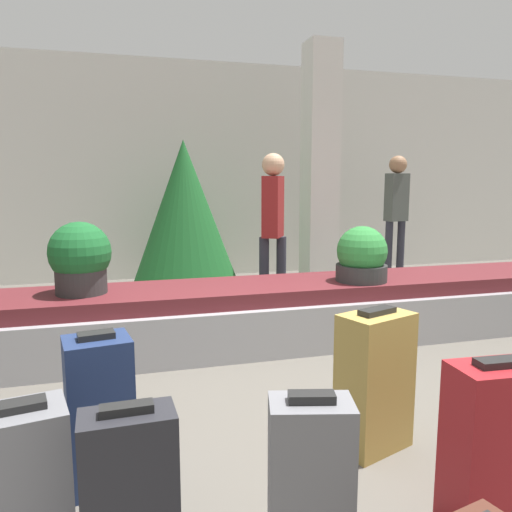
{
  "coord_description": "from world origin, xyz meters",
  "views": [
    {
      "loc": [
        -1.17,
        -2.41,
        1.45
      ],
      "look_at": [
        0.0,
        1.78,
        0.8
      ],
      "focal_mm": 35.0,
      "sensor_mm": 36.0,
      "label": 1
    }
  ],
  "objects_px": {
    "suitcase_2": "(495,446)",
    "potted_plant_0": "(362,257)",
    "potted_plant_2": "(80,258)",
    "pillar": "(320,169)",
    "suitcase_0": "(310,505)",
    "suitcase_4": "(29,487)",
    "suitcase_3": "(375,381)",
    "decorated_tree": "(185,211)",
    "traveler_0": "(273,218)",
    "suitcase_5": "(100,412)",
    "suitcase_8": "(131,509)",
    "traveler_1": "(396,205)"
  },
  "relations": [
    {
      "from": "pillar",
      "to": "suitcase_4",
      "type": "distance_m",
      "value": 5.33
    },
    {
      "from": "pillar",
      "to": "traveler_1",
      "type": "relative_size",
      "value": 1.77
    },
    {
      "from": "suitcase_5",
      "to": "potted_plant_2",
      "type": "relative_size",
      "value": 1.3
    },
    {
      "from": "pillar",
      "to": "suitcase_4",
      "type": "height_order",
      "value": "pillar"
    },
    {
      "from": "suitcase_8",
      "to": "potted_plant_0",
      "type": "distance_m",
      "value": 3.28
    },
    {
      "from": "potted_plant_0",
      "to": "traveler_1",
      "type": "distance_m",
      "value": 3.04
    },
    {
      "from": "suitcase_4",
      "to": "suitcase_5",
      "type": "relative_size",
      "value": 0.87
    },
    {
      "from": "decorated_tree",
      "to": "suitcase_4",
      "type": "bearing_deg",
      "value": -104.91
    },
    {
      "from": "suitcase_5",
      "to": "traveler_1",
      "type": "height_order",
      "value": "traveler_1"
    },
    {
      "from": "decorated_tree",
      "to": "traveler_0",
      "type": "bearing_deg",
      "value": -54.13
    },
    {
      "from": "suitcase_3",
      "to": "potted_plant_2",
      "type": "distance_m",
      "value": 2.54
    },
    {
      "from": "potted_plant_0",
      "to": "decorated_tree",
      "type": "distance_m",
      "value": 2.65
    },
    {
      "from": "potted_plant_0",
      "to": "traveler_1",
      "type": "relative_size",
      "value": 0.28
    },
    {
      "from": "suitcase_5",
      "to": "suitcase_8",
      "type": "height_order",
      "value": "suitcase_5"
    },
    {
      "from": "suitcase_8",
      "to": "traveler_1",
      "type": "relative_size",
      "value": 0.4
    },
    {
      "from": "suitcase_4",
      "to": "potted_plant_2",
      "type": "relative_size",
      "value": 1.12
    },
    {
      "from": "suitcase_2",
      "to": "suitcase_5",
      "type": "distance_m",
      "value": 1.76
    },
    {
      "from": "potted_plant_2",
      "to": "pillar",
      "type": "bearing_deg",
      "value": 33.84
    },
    {
      "from": "suitcase_0",
      "to": "decorated_tree",
      "type": "xyz_separation_m",
      "value": [
        0.24,
        4.92,
        0.7
      ]
    },
    {
      "from": "suitcase_4",
      "to": "decorated_tree",
      "type": "distance_m",
      "value": 4.68
    },
    {
      "from": "suitcase_2",
      "to": "traveler_0",
      "type": "height_order",
      "value": "traveler_0"
    },
    {
      "from": "suitcase_0",
      "to": "suitcase_3",
      "type": "bearing_deg",
      "value": 64.68
    },
    {
      "from": "potted_plant_0",
      "to": "traveler_1",
      "type": "height_order",
      "value": "traveler_1"
    },
    {
      "from": "suitcase_3",
      "to": "potted_plant_0",
      "type": "xyz_separation_m",
      "value": [
        0.82,
        1.76,
        0.39
      ]
    },
    {
      "from": "suitcase_2",
      "to": "potted_plant_2",
      "type": "distance_m",
      "value": 3.2
    },
    {
      "from": "suitcase_2",
      "to": "suitcase_8",
      "type": "bearing_deg",
      "value": -176.41
    },
    {
      "from": "potted_plant_2",
      "to": "potted_plant_0",
      "type": "bearing_deg",
      "value": -3.61
    },
    {
      "from": "potted_plant_2",
      "to": "traveler_0",
      "type": "xyz_separation_m",
      "value": [
        1.95,
        1.01,
        0.22
      ]
    },
    {
      "from": "pillar",
      "to": "decorated_tree",
      "type": "distance_m",
      "value": 1.84
    },
    {
      "from": "suitcase_8",
      "to": "traveler_1",
      "type": "xyz_separation_m",
      "value": [
        3.93,
        4.88,
        0.75
      ]
    },
    {
      "from": "suitcase_3",
      "to": "potted_plant_0",
      "type": "bearing_deg",
      "value": 45.0
    },
    {
      "from": "pillar",
      "to": "suitcase_0",
      "type": "distance_m",
      "value": 5.26
    },
    {
      "from": "pillar",
      "to": "decorated_tree",
      "type": "bearing_deg",
      "value": 173.34
    },
    {
      "from": "potted_plant_0",
      "to": "potted_plant_2",
      "type": "height_order",
      "value": "potted_plant_2"
    },
    {
      "from": "suitcase_3",
      "to": "suitcase_2",
      "type": "bearing_deg",
      "value": -96.16
    },
    {
      "from": "potted_plant_0",
      "to": "potted_plant_2",
      "type": "bearing_deg",
      "value": 176.39
    },
    {
      "from": "suitcase_4",
      "to": "traveler_0",
      "type": "relative_size",
      "value": 0.38
    },
    {
      "from": "suitcase_0",
      "to": "suitcase_4",
      "type": "distance_m",
      "value": 1.05
    },
    {
      "from": "traveler_0",
      "to": "suitcase_0",
      "type": "bearing_deg",
      "value": 15.21
    },
    {
      "from": "pillar",
      "to": "suitcase_5",
      "type": "xyz_separation_m",
      "value": [
        -2.7,
        -3.8,
        -1.23
      ]
    },
    {
      "from": "suitcase_0",
      "to": "traveler_0",
      "type": "distance_m",
      "value": 3.99
    },
    {
      "from": "suitcase_2",
      "to": "potted_plant_0",
      "type": "relative_size",
      "value": 1.47
    },
    {
      "from": "suitcase_3",
      "to": "suitcase_5",
      "type": "relative_size",
      "value": 1.03
    },
    {
      "from": "suitcase_5",
      "to": "suitcase_8",
      "type": "relative_size",
      "value": 1.04
    },
    {
      "from": "suitcase_2",
      "to": "potted_plant_0",
      "type": "xyz_separation_m",
      "value": [
        0.65,
        2.46,
        0.41
      ]
    },
    {
      "from": "suitcase_8",
      "to": "pillar",
      "type": "bearing_deg",
      "value": 58.62
    },
    {
      "from": "traveler_0",
      "to": "traveler_1",
      "type": "distance_m",
      "value": 2.62
    },
    {
      "from": "suitcase_2",
      "to": "decorated_tree",
      "type": "bearing_deg",
      "value": 101.43
    },
    {
      "from": "potted_plant_2",
      "to": "suitcase_0",
      "type": "bearing_deg",
      "value": -72.26
    },
    {
      "from": "pillar",
      "to": "suitcase_5",
      "type": "distance_m",
      "value": 4.82
    }
  ]
}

